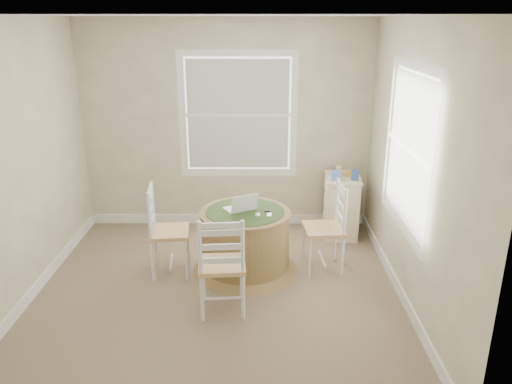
{
  "coord_description": "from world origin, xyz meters",
  "views": [
    {
      "loc": [
        0.41,
        -4.33,
        2.59
      ],
      "look_at": [
        0.38,
        0.45,
        0.91
      ],
      "focal_mm": 35.0,
      "sensor_mm": 36.0,
      "label": 1
    }
  ],
  "objects_px": {
    "round_table": "(245,238)",
    "chair_right": "(324,229)",
    "corner_chest": "(341,206)",
    "chair_left": "(169,231)",
    "laptop": "(241,207)",
    "chair_near": "(222,264)"
  },
  "relations": [
    {
      "from": "laptop",
      "to": "corner_chest",
      "type": "bearing_deg",
      "value": -171.77
    },
    {
      "from": "laptop",
      "to": "corner_chest",
      "type": "height_order",
      "value": "laptop"
    },
    {
      "from": "round_table",
      "to": "chair_right",
      "type": "relative_size",
      "value": 1.19
    },
    {
      "from": "chair_near",
      "to": "corner_chest",
      "type": "xyz_separation_m",
      "value": [
        1.35,
        1.73,
        -0.1
      ]
    },
    {
      "from": "round_table",
      "to": "laptop",
      "type": "relative_size",
      "value": 2.96
    },
    {
      "from": "chair_near",
      "to": "round_table",
      "type": "bearing_deg",
      "value": -107.48
    },
    {
      "from": "round_table",
      "to": "corner_chest",
      "type": "bearing_deg",
      "value": 40.96
    },
    {
      "from": "chair_right",
      "to": "laptop",
      "type": "bearing_deg",
      "value": -95.68
    },
    {
      "from": "chair_left",
      "to": "corner_chest",
      "type": "bearing_deg",
      "value": -69.18
    },
    {
      "from": "chair_right",
      "to": "corner_chest",
      "type": "distance_m",
      "value": 0.98
    },
    {
      "from": "laptop",
      "to": "corner_chest",
      "type": "relative_size",
      "value": 0.51
    },
    {
      "from": "chair_near",
      "to": "laptop",
      "type": "relative_size",
      "value": 2.48
    },
    {
      "from": "chair_near",
      "to": "chair_right",
      "type": "xyz_separation_m",
      "value": [
        1.02,
        0.81,
        0.0
      ]
    },
    {
      "from": "chair_right",
      "to": "chair_left",
      "type": "bearing_deg",
      "value": -91.4
    },
    {
      "from": "chair_right",
      "to": "corner_chest",
      "type": "xyz_separation_m",
      "value": [
        0.33,
        0.92,
        -0.1
      ]
    },
    {
      "from": "chair_left",
      "to": "chair_near",
      "type": "bearing_deg",
      "value": -146.86
    },
    {
      "from": "chair_near",
      "to": "corner_chest",
      "type": "relative_size",
      "value": 1.26
    },
    {
      "from": "chair_left",
      "to": "chair_right",
      "type": "xyz_separation_m",
      "value": [
        1.62,
        0.08,
        0.0
      ]
    },
    {
      "from": "chair_right",
      "to": "corner_chest",
      "type": "relative_size",
      "value": 1.26
    },
    {
      "from": "round_table",
      "to": "chair_left",
      "type": "xyz_separation_m",
      "value": [
        -0.79,
        -0.06,
        0.1
      ]
    },
    {
      "from": "round_table",
      "to": "chair_right",
      "type": "bearing_deg",
      "value": 3.4
    },
    {
      "from": "round_table",
      "to": "chair_near",
      "type": "relative_size",
      "value": 1.19
    }
  ]
}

